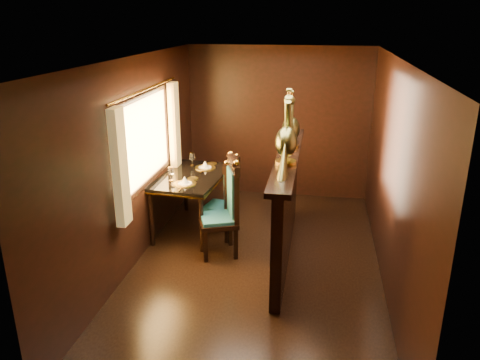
{
  "coord_description": "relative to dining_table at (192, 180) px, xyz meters",
  "views": [
    {
      "loc": [
        0.67,
        -5.13,
        2.94
      ],
      "look_at": [
        -0.28,
        0.36,
        0.97
      ],
      "focal_mm": 35.0,
      "sensor_mm": 36.0,
      "label": 1
    }
  ],
  "objects": [
    {
      "name": "chair_right",
      "position": [
        0.54,
        -0.17,
        -0.14
      ],
      "size": [
        0.5,
        0.52,
        1.18
      ],
      "rotation": [
        0.0,
        0.0,
        -0.2
      ],
      "color": "black",
      "rests_on": "ground"
    },
    {
      "name": "chair_left",
      "position": [
        0.64,
        -0.62,
        -0.06
      ],
      "size": [
        0.62,
        0.63,
        1.32
      ],
      "rotation": [
        0.0,
        0.0,
        0.37
      ],
      "color": "black",
      "rests_on": "ground"
    },
    {
      "name": "peacock_left",
      "position": [
        1.38,
        -0.96,
        1.02
      ],
      "size": [
        0.26,
        0.69,
        0.82
      ],
      "primitive_type": null,
      "color": "#194B2F",
      "rests_on": "partition"
    },
    {
      "name": "dining_table",
      "position": [
        0.0,
        0.0,
        0.0
      ],
      "size": [
        0.96,
        1.46,
        1.02
      ],
      "rotation": [
        0.0,
        0.0,
        -0.09
      ],
      "color": "black",
      "rests_on": "ground"
    },
    {
      "name": "partition",
      "position": [
        1.37,
        -0.57,
        -0.04
      ],
      "size": [
        0.26,
        2.7,
        1.36
      ],
      "color": "black",
      "rests_on": "ground"
    },
    {
      "name": "peacock_right",
      "position": [
        1.38,
        -0.26,
        0.98
      ],
      "size": [
        0.24,
        0.63,
        0.75
      ],
      "primitive_type": null,
      "color": "#194B2F",
      "rests_on": "partition"
    },
    {
      "name": "ground",
      "position": [
        1.05,
        -0.87,
        -0.75
      ],
      "size": [
        5.0,
        5.0,
        0.0
      ],
      "primitive_type": "plane",
      "color": "black",
      "rests_on": "ground"
    },
    {
      "name": "room_shell",
      "position": [
        0.97,
        -0.85,
        0.83
      ],
      "size": [
        3.04,
        5.04,
        2.52
      ],
      "color": "black",
      "rests_on": "ground"
    }
  ]
}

